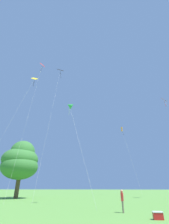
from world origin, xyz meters
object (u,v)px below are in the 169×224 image
(kite_yellow_diamond, at_px, (32,84))
(kite_red_high, at_px, (41,70))
(picnic_cooler, at_px, (158,215))
(kite_black_large, at_px, (60,75))
(person_child_small, at_px, (122,199))
(kite_orange_box, at_px, (122,130))
(tree_right_cluster, at_px, (20,161))
(kite_pink_low, at_px, (166,104))
(kite_green_small, at_px, (70,106))

(kite_yellow_diamond, xyz_separation_m, kite_red_high, (0.31, 2.43, 5.35))
(kite_red_high, xyz_separation_m, picnic_cooler, (16.80, -16.43, -25.99))
(kite_black_large, relative_size, person_child_small, 17.33)
(kite_orange_box, xyz_separation_m, person_child_small, (-3.97, -33.76, -16.76))
(kite_yellow_diamond, distance_m, kite_orange_box, 29.76)
(kite_yellow_diamond, relative_size, tree_right_cluster, 2.21)
(tree_right_cluster, bearing_deg, kite_black_large, -4.22)
(picnic_cooler, bearing_deg, kite_orange_box, 86.69)
(kite_black_large, relative_size, kite_yellow_diamond, 1.23)
(kite_orange_box, bearing_deg, person_child_small, -96.71)
(kite_orange_box, bearing_deg, picnic_cooler, -93.31)
(kite_pink_low, xyz_separation_m, kite_red_high, (-26.86, -3.92, 8.49))
(kite_yellow_diamond, relative_size, kite_red_high, 0.79)
(kite_orange_box, bearing_deg, kite_black_large, -129.09)
(kite_orange_box, height_order, picnic_cooler, kite_orange_box)
(kite_black_large, xyz_separation_m, tree_right_cluster, (-6.68, 0.49, -19.53))
(kite_black_large, bearing_deg, tree_right_cluster, 175.78)
(kite_black_large, height_order, person_child_small, kite_black_large)
(kite_green_small, xyz_separation_m, picnic_cooler, (7.76, -8.36, -12.21))
(person_child_small, height_order, tree_right_cluster, tree_right_cluster)
(tree_right_cluster, bearing_deg, picnic_cooler, -43.77)
(kite_red_high, bearing_deg, tree_right_cluster, 140.29)
(kite_pink_low, height_order, kite_black_large, kite_black_large)
(tree_right_cluster, distance_m, picnic_cooler, 27.66)
(kite_black_large, distance_m, kite_yellow_diamond, 7.85)
(kite_orange_box, distance_m, tree_right_cluster, 30.21)
(kite_red_high, bearing_deg, picnic_cooler, -44.36)
(tree_right_cluster, relative_size, picnic_cooler, 17.26)
(kite_green_small, relative_size, kite_pink_low, 0.67)
(tree_right_cluster, bearing_deg, person_child_small, -42.09)
(kite_green_small, bearing_deg, kite_orange_box, 70.66)
(kite_red_high, bearing_deg, kite_black_large, 23.26)
(kite_orange_box, bearing_deg, kite_yellow_diamond, -130.50)
(kite_red_high, bearing_deg, person_child_small, -42.49)
(kite_pink_low, distance_m, person_child_small, 27.07)
(kite_pink_low, bearing_deg, kite_red_high, -171.70)
(kite_pink_low, xyz_separation_m, kite_orange_box, (-7.95, 16.15, 0.00))
(person_child_small, bearing_deg, kite_black_large, 125.34)
(kite_green_small, relative_size, tree_right_cluster, 1.25)
(kite_yellow_diamond, bearing_deg, tree_right_cluster, 116.92)
(person_child_small, bearing_deg, kite_pink_low, 55.89)
(kite_orange_box, relative_size, tree_right_cluster, 1.79)
(kite_orange_box, bearing_deg, tree_right_cluster, -140.40)
(kite_green_small, xyz_separation_m, kite_red_high, (-9.04, 8.07, 13.78))
(kite_black_large, bearing_deg, kite_pink_low, 5.48)
(kite_green_small, relative_size, kite_yellow_diamond, 0.57)
(kite_yellow_diamond, bearing_deg, kite_red_high, 82.81)
(kite_black_large, xyz_separation_m, kite_red_high, (-4.01, -1.72, 0.28))
(kite_green_small, bearing_deg, kite_red_high, 138.23)
(kite_yellow_diamond, bearing_deg, person_child_small, -36.43)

